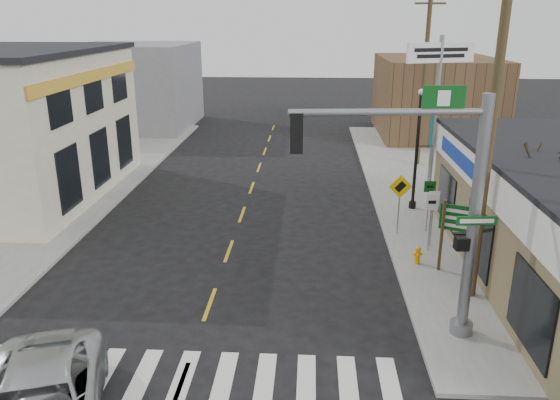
# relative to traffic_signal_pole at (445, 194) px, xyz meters

# --- Properties ---
(ground) EXTENTS (140.00, 140.00, 0.00)m
(ground) POSITION_rel_traffic_signal_pole_xyz_m (-6.40, -2.63, -4.11)
(ground) COLOR black
(ground) RESTS_ON ground
(sidewalk_right) EXTENTS (6.00, 38.00, 0.13)m
(sidewalk_right) POSITION_rel_traffic_signal_pole_xyz_m (2.60, 10.37, -4.04)
(sidewalk_right) COLOR gray
(sidewalk_right) RESTS_ON ground
(sidewalk_left) EXTENTS (6.00, 38.00, 0.13)m
(sidewalk_left) POSITION_rel_traffic_signal_pole_xyz_m (-15.40, 10.37, -4.04)
(sidewalk_left) COLOR gray
(sidewalk_left) RESTS_ON ground
(center_line) EXTENTS (0.12, 56.00, 0.01)m
(center_line) POSITION_rel_traffic_signal_pole_xyz_m (-6.40, 5.37, -4.10)
(center_line) COLOR gold
(center_line) RESTS_ON ground
(crosswalk) EXTENTS (11.00, 2.20, 0.01)m
(crosswalk) POSITION_rel_traffic_signal_pole_xyz_m (-6.40, -2.23, -4.10)
(crosswalk) COLOR silver
(crosswalk) RESTS_ON ground
(bldg_distant_right) EXTENTS (8.00, 10.00, 5.60)m
(bldg_distant_right) POSITION_rel_traffic_signal_pole_xyz_m (5.60, 27.37, -1.31)
(bldg_distant_right) COLOR brown
(bldg_distant_right) RESTS_ON ground
(bldg_distant_left) EXTENTS (9.00, 10.00, 6.40)m
(bldg_distant_left) POSITION_rel_traffic_signal_pole_xyz_m (-17.40, 29.37, -0.91)
(bldg_distant_left) COLOR gray
(bldg_distant_left) RESTS_ON ground
(traffic_signal_pole) EXTENTS (5.28, 0.39, 6.69)m
(traffic_signal_pole) POSITION_rel_traffic_signal_pole_xyz_m (0.00, 0.00, 0.00)
(traffic_signal_pole) COLOR gray
(traffic_signal_pole) RESTS_ON sidewalk_right
(guide_sign) EXTENTS (1.44, 0.13, 2.52)m
(guide_sign) POSITION_rel_traffic_signal_pole_xyz_m (1.62, 3.90, -2.33)
(guide_sign) COLOR #4A3C22
(guide_sign) RESTS_ON sidewalk_right
(fire_hydrant) EXTENTS (0.20, 0.20, 0.63)m
(fire_hydrant) POSITION_rel_traffic_signal_pole_xyz_m (0.40, 4.40, -3.64)
(fire_hydrant) COLOR orange
(fire_hydrant) RESTS_ON sidewalk_right
(ped_crossing_sign) EXTENTS (0.94, 0.07, 2.42)m
(ped_crossing_sign) POSITION_rel_traffic_signal_pole_xyz_m (0.11, 7.21, -2.30)
(ped_crossing_sign) COLOR gray
(ped_crossing_sign) RESTS_ON sidewalk_right
(lamp_post) EXTENTS (0.69, 0.54, 5.33)m
(lamp_post) POSITION_rel_traffic_signal_pole_xyz_m (1.29, 10.33, -0.88)
(lamp_post) COLOR black
(lamp_post) RESTS_ON sidewalk_right
(dance_center_sign) EXTENTS (3.49, 0.22, 7.42)m
(dance_center_sign) POSITION_rel_traffic_signal_pole_xyz_m (2.60, 13.47, 1.55)
(dance_center_sign) COLOR gray
(dance_center_sign) RESTS_ON sidewalk_right
(bare_tree) EXTENTS (2.63, 2.63, 5.25)m
(bare_tree) POSITION_rel_traffic_signal_pole_xyz_m (4.04, 3.77, 0.15)
(bare_tree) COLOR black
(bare_tree) RESTS_ON sidewalk_right
(shrub_back) EXTENTS (1.15, 1.15, 0.87)m
(shrub_back) POSITION_rel_traffic_signal_pole_xyz_m (4.40, 5.94, -3.55)
(shrub_back) COLOR black
(shrub_back) RESTS_ON sidewalk_right
(utility_pole_near) EXTENTS (1.80, 0.27, 10.36)m
(utility_pole_near) POSITION_rel_traffic_signal_pole_xyz_m (1.66, 2.22, 1.33)
(utility_pole_near) COLOR #473021
(utility_pole_near) RESTS_ON sidewalk_right
(utility_pole_far) EXTENTS (1.66, 0.25, 9.52)m
(utility_pole_far) POSITION_rel_traffic_signal_pole_xyz_m (2.88, 18.28, 0.90)
(utility_pole_far) COLOR #3F3119
(utility_pole_far) RESTS_ON sidewalk_right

